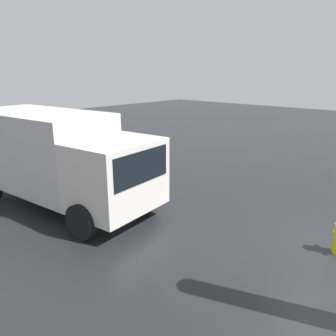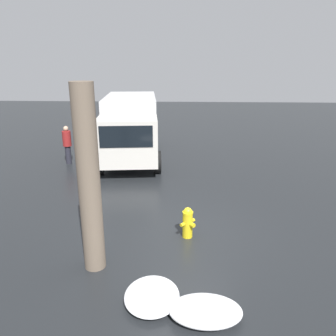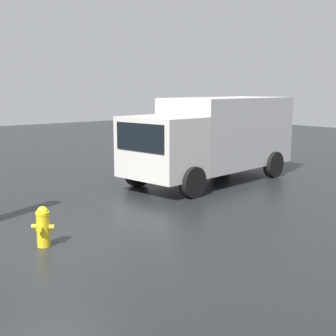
{
  "view_description": "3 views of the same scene",
  "coord_description": "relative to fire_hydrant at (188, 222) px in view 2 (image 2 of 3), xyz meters",
  "views": [
    {
      "loc": [
        -1.53,
        7.41,
        3.92
      ],
      "look_at": [
        4.27,
        0.96,
        1.36
      ],
      "focal_mm": 35.0,
      "sensor_mm": 36.0,
      "label": 1
    },
    {
      "loc": [
        -7.47,
        0.14,
        4.28
      ],
      "look_at": [
        3.03,
        0.64,
        0.86
      ],
      "focal_mm": 35.0,
      "sensor_mm": 36.0,
      "label": 2
    },
    {
      "loc": [
        -3.78,
        -8.34,
        3.08
      ],
      "look_at": [
        3.79,
        0.72,
        1.06
      ],
      "focal_mm": 50.0,
      "sensor_mm": 36.0,
      "label": 3
    }
  ],
  "objects": [
    {
      "name": "pedestrian",
      "position": [
        6.17,
        5.19,
        0.49
      ],
      "size": [
        0.36,
        0.36,
        1.67
      ],
      "rotation": [
        0.0,
        0.0,
        3.23
      ],
      "color": "#23232D",
      "rests_on": "ground_plane"
    },
    {
      "name": "snow_pile_curbside",
      "position": [
        -2.41,
        0.69,
        -0.3
      ],
      "size": [
        1.18,
        1.04,
        0.23
      ],
      "color": "white",
      "rests_on": "ground_plane"
    },
    {
      "name": "snow_pile_by_hydrant",
      "position": [
        -2.79,
        -0.29,
        -0.27
      ],
      "size": [
        0.86,
        1.29,
        0.3
      ],
      "color": "white",
      "rests_on": "ground_plane"
    },
    {
      "name": "fire_hydrant",
      "position": [
        0.0,
        0.0,
        0.0
      ],
      "size": [
        0.39,
        0.39,
        0.81
      ],
      "rotation": [
        0.0,
        0.0,
        3.9
      ],
      "color": "yellow",
      "rests_on": "ground_plane"
    },
    {
      "name": "delivery_truck",
      "position": [
        7.35,
        2.58,
        1.1
      ],
      "size": [
        6.67,
        3.14,
        2.76
      ],
      "rotation": [
        0.0,
        0.0,
        1.68
      ],
      "color": "beige",
      "rests_on": "ground_plane"
    },
    {
      "name": "tree_trunk",
      "position": [
        -1.37,
        2.03,
        1.57
      ],
      "size": [
        0.69,
        0.45,
        3.94
      ],
      "color": "#6B5B4C",
      "rests_on": "ground_plane"
    },
    {
      "name": "ground_plane",
      "position": [
        0.0,
        0.0,
        -0.42
      ],
      "size": [
        60.0,
        60.0,
        0.0
      ],
      "primitive_type": "plane",
      "color": "black"
    }
  ]
}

